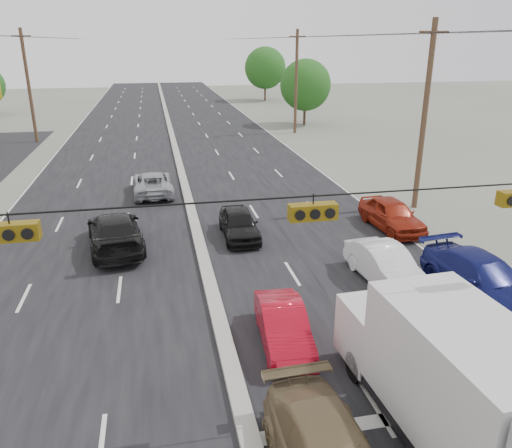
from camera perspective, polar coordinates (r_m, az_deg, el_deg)
The scene contains 17 objects.
ground at distance 13.17m, azimuth -1.22°, elevation -22.12°, with size 200.00×200.00×0.00m, color #606356.
road_surface at distance 40.61m, azimuth -8.93°, elevation 7.31°, with size 20.00×160.00×0.02m, color black.
center_median at distance 40.59m, azimuth -8.94°, elevation 7.44°, with size 0.50×160.00×0.20m, color gray.
utility_pole_left_c at distance 50.90m, azimuth -24.54°, elevation 14.19°, with size 1.60×0.30×10.00m.
utility_pole_right_b at distance 28.64m, azimuth 18.69°, elevation 11.60°, with size 1.60×0.30×10.00m.
utility_pole_right_c at distance 51.72m, azimuth 4.61°, elevation 15.93°, with size 1.60×0.30×10.00m.
traffic_signals at distance 10.63m, azimuth 6.01°, elevation 1.59°, with size 25.00×0.30×0.54m.
tree_right_mid at distance 57.27m, azimuth 5.67°, elevation 15.53°, with size 5.60×5.60×7.14m.
tree_right_far at distance 81.63m, azimuth 1.06°, elevation 17.41°, with size 6.40×6.40×8.16m.
box_truck at distance 12.69m, azimuth 20.60°, elevation -15.58°, with size 2.63×6.71×3.35m.
red_sedan at distance 15.64m, azimuth 3.13°, elevation -11.59°, with size 1.35×3.87×1.27m, color #B30B1D.
queue_car_a at distance 23.74m, azimuth -1.94°, elevation 0.02°, with size 1.64×4.07×1.39m, color black.
queue_car_b at distance 19.91m, azimuth 14.60°, elevation -4.67°, with size 1.53×4.38×1.44m, color white.
queue_car_d at distance 19.91m, azimuth 24.49°, elevation -5.73°, with size 2.19×5.38×1.56m, color #101554.
queue_car_e at distance 25.68m, azimuth 15.25°, elevation 1.04°, with size 1.80×4.48×1.53m, color maroon.
oncoming_near at distance 23.29m, azimuth -15.82°, elevation -0.86°, with size 2.27×5.59×1.62m, color black.
oncoming_far at distance 31.24m, azimuth -11.74°, elevation 4.57°, with size 2.30×4.98×1.38m, color #999BA0.
Camera 1 is at (-1.69, -9.60, 8.86)m, focal length 35.00 mm.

